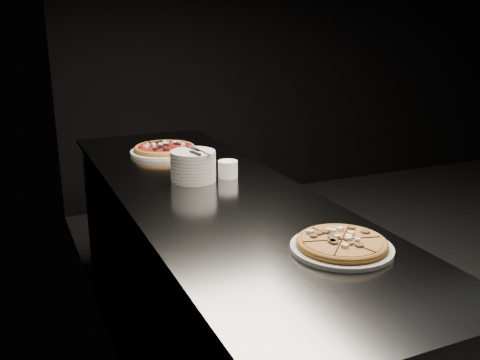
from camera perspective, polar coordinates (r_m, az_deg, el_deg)
name	(u,v)px	position (r m, az deg, el deg)	size (l,w,h in m)	color
wall_left	(113,74)	(1.99, -13.40, 10.90)	(0.02, 5.00, 2.80)	black
wall_back	(325,41)	(5.29, 9.10, 14.45)	(5.00, 0.02, 2.80)	black
counter	(214,291)	(2.36, -2.83, -11.75)	(0.74, 2.44, 0.92)	slate
pizza_mushroom	(342,244)	(1.64, 10.80, -6.77)	(0.34, 0.34, 0.04)	silver
pizza_tomato	(165,149)	(2.81, -8.02, 3.27)	(0.36, 0.36, 0.04)	silver
plate_stack	(193,166)	(2.31, -5.02, 1.53)	(0.19, 0.19, 0.13)	silver
cutlery	(196,151)	(2.28, -4.75, 3.10)	(0.07, 0.21, 0.01)	silver
ramekin	(228,169)	(2.34, -1.30, 1.22)	(0.09, 0.09, 0.08)	white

